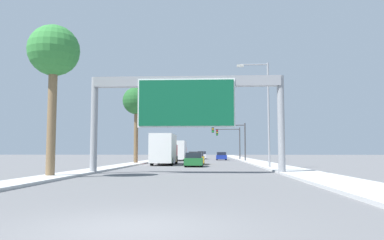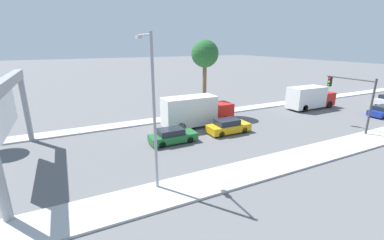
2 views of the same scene
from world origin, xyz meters
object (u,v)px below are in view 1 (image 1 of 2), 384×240
car_mid_center (194,160)px  truck_box_secondary (178,151)px  traffic_light_mid_block (231,138)px  street_lamp_right (265,106)px  car_far_left (202,155)px  truck_box_primary (164,149)px  palm_tree_foreground (54,54)px  sign_gantry (186,99)px  car_near_right (221,156)px  palm_tree_background (136,102)px  car_near_center (196,158)px  traffic_light_near_intersection (233,135)px

car_mid_center → truck_box_secondary: 22.50m
car_mid_center → traffic_light_mid_block: bearing=79.4°
truck_box_secondary → street_lamp_right: size_ratio=0.79×
car_far_left → truck_box_primary: truck_box_primary is taller
palm_tree_foreground → street_lamp_right: street_lamp_right is taller
sign_gantry → car_near_right: size_ratio=3.08×
palm_tree_background → traffic_light_mid_block: bearing=58.6°
car_near_right → car_near_center: bearing=-99.4°
car_far_left → street_lamp_right: size_ratio=0.45×
car_far_left → palm_tree_foreground: size_ratio=0.47×
street_lamp_right → palm_tree_background: bearing=140.9°
traffic_light_near_intersection → palm_tree_background: bearing=-138.9°
traffic_light_mid_block → palm_tree_background: 24.60m
car_mid_center → car_far_left: bearing=90.0°
traffic_light_mid_block → street_lamp_right: 32.12m
car_far_left → street_lamp_right: bearing=-80.5°
car_mid_center → palm_tree_background: 12.49m
truck_box_secondary → traffic_light_near_intersection: bearing=-25.3°
sign_gantry → car_near_center: sign_gantry is taller
car_mid_center → palm_tree_background: (-7.36, 7.43, 6.83)m
car_mid_center → car_near_center: bearing=90.0°
sign_gantry → street_lamp_right: 10.38m
sign_gantry → traffic_light_mid_block: 40.49m
truck_box_secondary → palm_tree_background: size_ratio=0.80×
traffic_light_mid_block → palm_tree_background: bearing=-121.4°
palm_tree_background → street_lamp_right: size_ratio=0.98×
traffic_light_near_intersection → car_near_center: bearing=-112.4°
sign_gantry → traffic_light_mid_block: sign_gantry is taller
car_near_center → traffic_light_mid_block: 22.88m
sign_gantry → truck_box_secondary: sign_gantry is taller
car_near_right → palm_tree_foreground: bearing=-104.3°
truck_box_primary → street_lamp_right: bearing=-38.8°
car_mid_center → traffic_light_near_intersection: (4.97, 18.20, 3.25)m
palm_tree_foreground → truck_box_primary: bearing=78.7°
car_near_center → palm_tree_foreground: palm_tree_foreground is taller
car_mid_center → street_lamp_right: 9.03m
car_far_left → car_near_center: bearing=-90.0°
traffic_light_near_intersection → street_lamp_right: (1.54, -22.05, 1.67)m
sign_gantry → car_far_left: 47.12m
car_near_center → truck_box_secondary: truck_box_secondary is taller
truck_box_primary → traffic_light_mid_block: bearing=69.9°
car_near_center → car_near_right: 21.47m
traffic_light_mid_block → truck_box_secondary: bearing=-145.7°
car_near_center → palm_tree_background: (-7.36, 1.27, 6.79)m
car_near_center → sign_gantry: bearing=-90.0°
truck_box_secondary → traffic_light_mid_block: (8.80, 6.00, 2.25)m
car_near_center → truck_box_primary: truck_box_primary is taller
car_mid_center → street_lamp_right: street_lamp_right is taller
sign_gantry → car_mid_center: (0.00, 11.92, -4.44)m
car_far_left → truck_box_secondary: (-3.50, -12.79, 0.88)m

